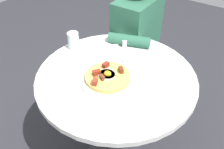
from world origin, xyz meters
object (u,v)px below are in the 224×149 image
dining_table (116,98)px  bread_plate (135,58)px  pizza_plate (108,79)px  knife (104,46)px  breakfast_pizza (107,76)px  salt_shaker (125,44)px  water_glass (73,41)px  fork (103,43)px  person_seated (135,51)px

dining_table → bread_plate: size_ratio=5.06×
pizza_plate → bread_plate: pizza_plate is taller
pizza_plate → knife: size_ratio=1.60×
breakfast_pizza → salt_shaker: 0.33m
water_glass → bread_plate: bearing=-72.3°
salt_shaker → pizza_plate: bearing=-163.5°
fork → salt_shaker: 0.14m
person_seated → fork: person_seated is taller
pizza_plate → dining_table: bearing=-10.8°
water_glass → salt_shaker: water_glass is taller
bread_plate → salt_shaker: size_ratio=3.64×
knife → bread_plate: bearing=130.0°
dining_table → bread_plate: 0.26m
dining_table → breakfast_pizza: (-0.06, 0.01, 0.20)m
bread_plate → fork: bearing=85.8°
person_seated → dining_table: bearing=-161.4°
dining_table → fork: (0.20, 0.23, 0.18)m
breakfast_pizza → salt_shaker: size_ratio=5.01×
knife → salt_shaker: salt_shaker is taller
dining_table → pizza_plate: pizza_plate is taller
dining_table → salt_shaker: bearing=22.6°
dining_table → pizza_plate: 0.19m
bread_plate → knife: bread_plate is taller
dining_table → fork: fork is taller
knife → water_glass: 0.19m
person_seated → water_glass: (-0.48, 0.17, 0.28)m
knife → pizza_plate: bearing=77.4°
pizza_plate → bread_plate: size_ratio=1.71×
bread_plate → fork: (0.02, 0.24, 0.00)m
person_seated → breakfast_pizza: (-0.62, -0.17, 0.26)m
bread_plate → fork: 0.25m
bread_plate → knife: (-0.00, 0.22, 0.00)m
bread_plate → salt_shaker: salt_shaker is taller
breakfast_pizza → knife: (0.24, 0.19, -0.02)m
breakfast_pizza → person_seated: bearing=15.7°
breakfast_pizza → bread_plate: 0.25m
pizza_plate → fork: (0.27, 0.22, 0.00)m
salt_shaker → water_glass: bearing=125.9°
pizza_plate → fork: pizza_plate is taller
water_glass → dining_table: bearing=-101.3°
fork → pizza_plate: bearing=78.7°
breakfast_pizza → bread_plate: (0.25, -0.02, -0.02)m
breakfast_pizza → bread_plate: size_ratio=1.38×
person_seated → salt_shaker: size_ratio=24.55×
pizza_plate → salt_shaker: 0.33m
water_glass → salt_shaker: 0.31m
dining_table → pizza_plate: (-0.06, 0.01, 0.18)m
pizza_plate → water_glass: 0.37m
person_seated → fork: size_ratio=6.31×
breakfast_pizza → knife: size_ratio=1.29×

